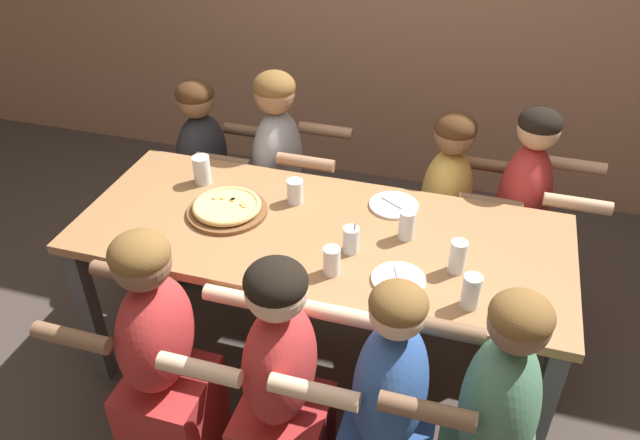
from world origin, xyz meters
TOP-DOWN VIEW (x-y plane):
  - ground_plane at (0.00, 0.00)m, footprint 18.00×18.00m
  - dining_table at (0.00, 0.00)m, footprint 2.02×0.82m
  - pizza_board_main at (-0.41, 0.01)m, footprint 0.34×0.34m
  - empty_plate_a at (0.37, -0.22)m, footprint 0.20×0.20m
  - empty_plate_b at (0.26, 0.26)m, footprint 0.21×0.21m
  - cocktail_glass_blue at (0.15, -0.10)m, footprint 0.06×0.06m
  - drinking_glass_a at (0.56, -0.10)m, footprint 0.06×0.06m
  - drinking_glass_b at (0.63, -0.28)m, footprint 0.07×0.07m
  - drinking_glass_c at (-0.16, 0.17)m, footprint 0.07×0.07m
  - drinking_glass_d at (-0.62, 0.21)m, footprint 0.08×0.08m
  - drinking_glass_e at (0.12, -0.25)m, footprint 0.06×0.06m
  - drinking_glass_f at (0.35, 0.05)m, footprint 0.06×0.06m
  - diner_far_midright at (0.46, 0.63)m, footprint 0.51×0.40m
  - diner_near_center at (0.04, -0.63)m, footprint 0.51×0.40m
  - diner_far_left at (-0.84, 0.63)m, footprint 0.51×0.40m
  - diner_near_midleft at (-0.42, -0.63)m, footprint 0.51×0.40m
  - diner_far_right at (0.81, 0.63)m, footprint 0.51×0.40m
  - diner_far_midleft at (-0.41, 0.63)m, footprint 0.51×0.40m
  - diner_near_midright at (0.42, -0.63)m, footprint 0.51×0.40m

SIDE VIEW (x-z plane):
  - ground_plane at x=0.00m, z-range 0.00..0.00m
  - diner_far_midright at x=0.46m, z-range -0.05..1.04m
  - diner_far_left at x=-0.84m, z-range -0.05..1.05m
  - diner_near_midright at x=0.42m, z-range -0.06..1.07m
  - diner_near_center at x=0.04m, z-range -0.04..1.08m
  - diner_near_midleft at x=-0.42m, z-range -0.04..1.09m
  - diner_far_right at x=0.81m, z-range -0.05..1.11m
  - diner_far_midleft at x=-0.41m, z-range -0.04..1.15m
  - dining_table at x=0.00m, z-range 0.31..1.10m
  - empty_plate_b at x=0.26m, z-range 0.80..0.81m
  - empty_plate_a at x=0.37m, z-range 0.80..0.81m
  - pizza_board_main at x=-0.41m, z-range 0.80..0.85m
  - drinking_glass_c at x=-0.16m, z-range 0.79..0.90m
  - cocktail_glass_blue at x=0.15m, z-range 0.78..0.91m
  - drinking_glass_f at x=0.35m, z-range 0.79..0.91m
  - drinking_glass_e at x=0.12m, z-range 0.80..0.91m
  - drinking_glass_d at x=-0.62m, z-range 0.79..0.92m
  - drinking_glass_b at x=0.63m, z-range 0.79..0.92m
  - drinking_glass_a at x=0.56m, z-range 0.79..0.92m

